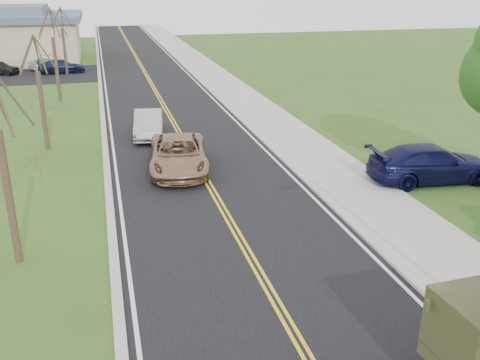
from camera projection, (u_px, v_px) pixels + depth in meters
name	position (u px, v px, depth m)	size (l,w,h in m)	color
road	(150.00, 82.00, 45.39)	(8.00, 120.00, 0.01)	black
curb_right	(198.00, 79.00, 46.35)	(0.30, 120.00, 0.12)	#9E998E
sidewalk_right	(218.00, 78.00, 46.77)	(3.20, 120.00, 0.10)	#9E998E
curb_left	(100.00, 84.00, 44.40)	(0.30, 120.00, 0.10)	#9E998E
bare_tree_a	(6.00, 182.00, 15.65)	(1.93, 2.26, 6.08)	#38281C
bare_tree_b	(42.00, 102.00, 26.57)	(1.83, 2.14, 5.73)	#38281C
bare_tree_c	(56.00, 62.00, 37.33)	(2.04, 2.39, 6.42)	#38281C
bare_tree_d	(64.00, 46.00, 48.28)	(1.88, 2.20, 5.91)	#38281C
suv_champagne	(178.00, 154.00, 24.19)	(2.52, 5.46, 1.52)	#957254
sedan_silver	(149.00, 124.00, 29.44)	(1.49, 4.28, 1.41)	#A6A6AB
pickup_navy	(432.00, 163.00, 22.87)	(2.23, 5.48, 1.59)	#0E0F33
lot_car_silver	(52.00, 63.00, 50.76)	(1.45, 4.16, 1.37)	#BBBBC0
lot_car_navy	(62.00, 66.00, 49.47)	(1.72, 4.23, 1.23)	#0F1837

